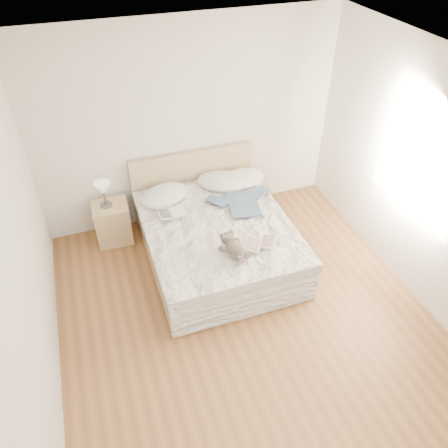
{
  "coord_description": "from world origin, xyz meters",
  "views": [
    {
      "loc": [
        -1.27,
        -2.78,
        3.87
      ],
      "look_at": [
        0.06,
        1.05,
        0.62
      ],
      "focal_mm": 35.0,
      "sensor_mm": 36.0,
      "label": 1
    }
  ],
  "objects": [
    {
      "name": "childrens_book",
      "position": [
        0.33,
        0.58,
        0.63
      ],
      "size": [
        0.43,
        0.4,
        0.02
      ],
      "primitive_type": "cube",
      "rotation": [
        0.0,
        0.0,
        -0.59
      ],
      "color": "#F3EBC2",
      "rests_on": "bed"
    },
    {
      "name": "floor",
      "position": [
        0.0,
        0.0,
        0.0
      ],
      "size": [
        4.0,
        4.5,
        0.0
      ],
      "primitive_type": "cube",
      "color": "brown",
      "rests_on": "ground"
    },
    {
      "name": "teddy_bear",
      "position": [
        -0.0,
        0.49,
        0.65
      ],
      "size": [
        0.35,
        0.42,
        0.19
      ],
      "primitive_type": null,
      "rotation": [
        0.0,
        0.0,
        0.3
      ],
      "color": "brown",
      "rests_on": "bed"
    },
    {
      "name": "pillow_middle",
      "position": [
        0.33,
        1.9,
        0.64
      ],
      "size": [
        0.82,
        0.74,
        0.2
      ],
      "primitive_type": "ellipsoid",
      "rotation": [
        0.0,
        0.0,
        -0.51
      ],
      "color": "silver",
      "rests_on": "bed"
    },
    {
      "name": "photo_book",
      "position": [
        -0.48,
        1.45,
        0.63
      ],
      "size": [
        0.36,
        0.25,
        0.03
      ],
      "primitive_type": "cube",
      "rotation": [
        0.0,
        0.0,
        0.05
      ],
      "color": "white",
      "rests_on": "bed"
    },
    {
      "name": "window",
      "position": [
        1.99,
        0.3,
        1.45
      ],
      "size": [
        0.02,
        1.3,
        1.1
      ],
      "primitive_type": "cube",
      "color": "white",
      "rests_on": "wall_right"
    },
    {
      "name": "table_lamp",
      "position": [
        -1.21,
        1.98,
        0.8
      ],
      "size": [
        0.27,
        0.27,
        0.34
      ],
      "color": "#4C4642",
      "rests_on": "nightstand"
    },
    {
      "name": "pillow_right",
      "position": [
        0.61,
        1.88,
        0.64
      ],
      "size": [
        0.66,
        0.49,
        0.19
      ],
      "primitive_type": "ellipsoid",
      "rotation": [
        0.0,
        0.0,
        0.09
      ],
      "color": "white",
      "rests_on": "bed"
    },
    {
      "name": "blouse",
      "position": [
        0.42,
        1.34,
        0.63
      ],
      "size": [
        0.67,
        0.7,
        0.02
      ],
      "primitive_type": null,
      "rotation": [
        0.0,
        0.0,
        -0.16
      ],
      "color": "navy",
      "rests_on": "bed"
    },
    {
      "name": "wall_left",
      "position": [
        -2.0,
        0.0,
        1.35
      ],
      "size": [
        0.02,
        4.5,
        2.7
      ],
      "primitive_type": "cube",
      "color": "silver",
      "rests_on": "ground"
    },
    {
      "name": "wall_right",
      "position": [
        2.0,
        0.0,
        1.35
      ],
      "size": [
        0.02,
        4.5,
        2.7
      ],
      "primitive_type": "cube",
      "color": "silver",
      "rests_on": "ground"
    },
    {
      "name": "ceiling",
      "position": [
        0.0,
        0.0,
        2.7
      ],
      "size": [
        4.0,
        4.5,
        0.0
      ],
      "primitive_type": "cube",
      "color": "white",
      "rests_on": "ground"
    },
    {
      "name": "wall_back",
      "position": [
        0.0,
        2.25,
        1.35
      ],
      "size": [
        4.0,
        0.02,
        2.7
      ],
      "primitive_type": "cube",
      "color": "silver",
      "rests_on": "ground"
    },
    {
      "name": "nightstand",
      "position": [
        -1.18,
        1.96,
        0.28
      ],
      "size": [
        0.47,
        0.42,
        0.56
      ],
      "primitive_type": "cube",
      "rotation": [
        0.0,
        0.0,
        -0.04
      ],
      "color": "tan",
      "rests_on": "floor"
    },
    {
      "name": "pillow_left",
      "position": [
        -0.48,
        1.84,
        0.64
      ],
      "size": [
        0.79,
        0.69,
        0.2
      ],
      "primitive_type": "ellipsoid",
      "rotation": [
        0.0,
        0.0,
        0.42
      ],
      "color": "white",
      "rests_on": "bed"
    },
    {
      "name": "bed",
      "position": [
        0.0,
        1.19,
        0.31
      ],
      "size": [
        1.72,
        2.14,
        1.0
      ],
      "color": "tan",
      "rests_on": "floor"
    }
  ]
}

